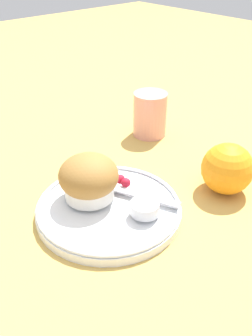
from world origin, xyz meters
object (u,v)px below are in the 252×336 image
object	(u,v)px
muffin	(89,179)
orange_fruit	(227,169)
juice_glass	(150,114)
butter_knife	(134,193)

from	to	relation	value
muffin	orange_fruit	world-z (taller)	muffin
orange_fruit	juice_glass	world-z (taller)	juice_glass
butter_knife	orange_fruit	size ratio (longest dim) A/B	1.69
muffin	butter_knife	xyz separation A→B (m)	(0.04, 0.06, -0.03)
muffin	orange_fruit	bearing A→B (deg)	59.28
muffin	juice_glass	bearing A→B (deg)	115.15
butter_knife	orange_fruit	world-z (taller)	orange_fruit
muffin	orange_fruit	distance (m)	0.23
butter_knife	juice_glass	size ratio (longest dim) A/B	1.56
muffin	juice_glass	xyz separation A→B (m)	(-0.12, 0.25, -0.01)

